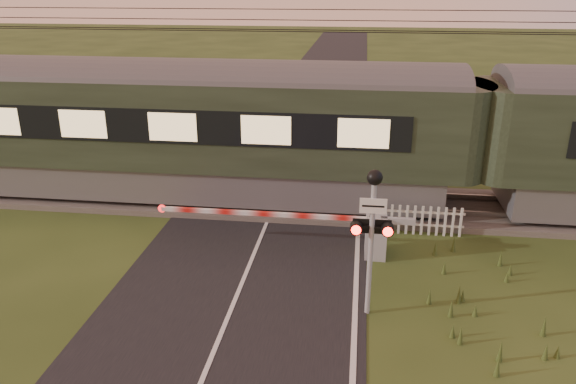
# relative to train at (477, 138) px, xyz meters

# --- Properties ---
(ground) EXTENTS (160.00, 160.00, 0.00)m
(ground) POSITION_rel_train_xyz_m (-6.19, -6.50, -2.42)
(ground) COLOR #293A16
(ground) RESTS_ON ground
(road) EXTENTS (6.00, 140.00, 0.03)m
(road) POSITION_rel_train_xyz_m (-6.18, -6.73, -2.41)
(road) COLOR black
(road) RESTS_ON ground
(track_bed) EXTENTS (140.00, 3.40, 0.39)m
(track_bed) POSITION_rel_train_xyz_m (-6.19, 0.00, -2.36)
(track_bed) COLOR #47423D
(track_bed) RESTS_ON ground
(overhead_wires) EXTENTS (120.00, 0.62, 0.62)m
(overhead_wires) POSITION_rel_train_xyz_m (-6.19, 0.00, 3.30)
(overhead_wires) COLOR black
(overhead_wires) RESTS_ON ground
(train) EXTENTS (45.97, 3.17, 4.29)m
(train) POSITION_rel_train_xyz_m (0.00, 0.00, 0.00)
(train) COLOR slate
(train) RESTS_ON ground
(boom_gate) EXTENTS (6.96, 0.85, 1.13)m
(boom_gate) POSITION_rel_train_xyz_m (-3.31, -3.33, -1.81)
(boom_gate) COLOR gray
(boom_gate) RESTS_ON ground
(crossing_signal) EXTENTS (0.85, 0.35, 3.34)m
(crossing_signal) POSITION_rel_train_xyz_m (-3.18, -6.21, -0.13)
(crossing_signal) COLOR gray
(crossing_signal) RESTS_ON ground
(picket_fence) EXTENTS (2.59, 0.07, 0.88)m
(picket_fence) POSITION_rel_train_xyz_m (-1.74, -1.89, -1.98)
(picket_fence) COLOR silver
(picket_fence) RESTS_ON ground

